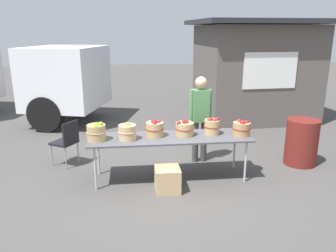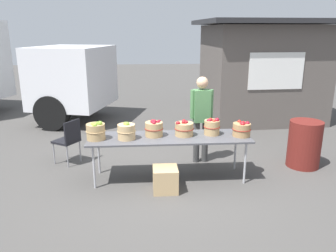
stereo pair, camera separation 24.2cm
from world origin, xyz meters
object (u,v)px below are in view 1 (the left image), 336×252
(apple_basket_green_0, at_px, (96,132))
(apple_basket_red_2, at_px, (212,126))
(produce_crate, at_px, (167,179))
(market_table, at_px, (170,139))
(apple_basket_green_1, at_px, (127,132))
(apple_basket_red_1, at_px, (185,128))
(trash_barrel, at_px, (301,142))
(apple_basket_red_3, at_px, (242,128))
(apple_basket_red_0, at_px, (155,129))
(vendor_adult, at_px, (200,113))
(folding_chair, at_px, (67,139))

(apple_basket_green_0, distance_m, apple_basket_red_2, 1.94)
(apple_basket_green_0, bearing_deg, produce_crate, -20.98)
(market_table, distance_m, apple_basket_red_2, 0.76)
(apple_basket_green_1, bearing_deg, apple_basket_red_2, 5.39)
(apple_basket_red_1, height_order, produce_crate, apple_basket_red_1)
(apple_basket_red_1, bearing_deg, trash_barrel, 7.31)
(apple_basket_green_1, distance_m, apple_basket_red_3, 1.92)
(apple_basket_green_0, distance_m, apple_basket_red_0, 0.96)
(apple_basket_red_2, height_order, vendor_adult, vendor_adult)
(apple_basket_green_0, relative_size, apple_basket_red_3, 1.02)
(apple_basket_red_3, xyz_separation_m, produce_crate, (-1.32, -0.43, -0.68))
(apple_basket_red_1, bearing_deg, apple_basket_red_0, 179.38)
(market_table, bearing_deg, apple_basket_red_2, 5.19)
(apple_basket_red_1, xyz_separation_m, apple_basket_red_2, (0.48, 0.02, 0.02))
(market_table, distance_m, apple_basket_red_3, 1.23)
(apple_basket_red_2, bearing_deg, apple_basket_green_0, -176.57)
(market_table, bearing_deg, folding_chair, 156.65)
(apple_basket_green_1, xyz_separation_m, produce_crate, (0.61, -0.40, -0.69))
(apple_basket_red_0, bearing_deg, apple_basket_green_0, -173.68)
(produce_crate, bearing_deg, apple_basket_red_3, 17.91)
(apple_basket_red_1, relative_size, trash_barrel, 0.37)
(apple_basket_red_1, bearing_deg, apple_basket_green_0, -176.08)
(apple_basket_red_1, height_order, apple_basket_red_3, apple_basket_red_1)
(apple_basket_red_2, bearing_deg, apple_basket_red_0, -179.39)
(apple_basket_red_3, relative_size, trash_barrel, 0.36)
(folding_chair, distance_m, trash_barrel, 4.41)
(market_table, xyz_separation_m, apple_basket_red_0, (-0.25, 0.06, 0.17))
(market_table, relative_size, apple_basket_red_2, 8.93)
(apple_basket_green_1, relative_size, apple_basket_red_0, 0.98)
(vendor_adult, xyz_separation_m, produce_crate, (-0.76, -1.18, -0.78))
(apple_basket_red_3, bearing_deg, vendor_adult, 126.32)
(apple_basket_green_1, height_order, folding_chair, apple_basket_green_1)
(folding_chair, relative_size, produce_crate, 2.21)
(market_table, height_order, produce_crate, market_table)
(apple_basket_green_1, distance_m, produce_crate, 1.00)
(apple_basket_green_0, distance_m, folding_chair, 1.13)
(apple_basket_red_1, relative_size, apple_basket_red_3, 1.03)
(apple_basket_green_0, xyz_separation_m, apple_basket_red_1, (1.46, 0.10, -0.02))
(market_table, distance_m, produce_crate, 0.71)
(apple_basket_red_0, distance_m, produce_crate, 0.88)
(folding_chair, bearing_deg, market_table, 98.54)
(produce_crate, bearing_deg, trash_barrel, 17.17)
(apple_basket_red_3, bearing_deg, market_table, 177.78)
(apple_basket_red_3, bearing_deg, produce_crate, -162.09)
(trash_barrel, relative_size, produce_crate, 2.24)
(apple_basket_red_1, bearing_deg, folding_chair, 160.44)
(apple_basket_red_3, distance_m, produce_crate, 1.54)
(apple_basket_red_2, bearing_deg, apple_basket_red_3, -13.23)
(apple_basket_red_1, xyz_separation_m, trash_barrel, (2.29, 0.29, -0.44))
(apple_basket_red_3, bearing_deg, apple_basket_green_0, -179.95)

